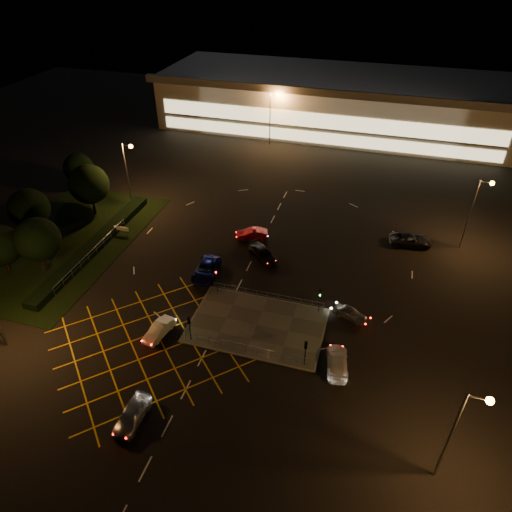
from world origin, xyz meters
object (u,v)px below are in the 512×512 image
(signal_se, at_px, (306,348))
(car_left_blue, at_px, (206,269))
(car_circ_red, at_px, (252,234))
(signal_nw, at_px, (217,277))
(car_near_silver, at_px, (132,414))
(car_east_grey, at_px, (411,240))
(signal_sw, at_px, (189,323))
(car_far_dkgrey, at_px, (263,254))
(car_approach_white, at_px, (337,362))
(car_right_silver, at_px, (351,313))
(car_queue_white, at_px, (159,330))
(signal_ne, at_px, (320,296))

(signal_se, bearing_deg, car_left_blue, -36.72)
(car_left_blue, bearing_deg, car_circ_red, 67.77)
(signal_nw, bearing_deg, car_circ_red, 87.67)
(car_near_silver, distance_m, car_left_blue, 21.18)
(car_left_blue, height_order, car_east_grey, car_east_grey)
(signal_sw, bearing_deg, car_far_dkgrey, -101.50)
(signal_nw, distance_m, car_approach_white, 16.85)
(car_approach_white, bearing_deg, car_right_silver, -103.03)
(car_approach_white, bearing_deg, car_left_blue, -39.83)
(signal_nw, relative_size, car_queue_white, 0.76)
(car_far_dkgrey, xyz_separation_m, car_right_silver, (12.23, -7.98, -0.11))
(signal_nw, relative_size, signal_ne, 1.00)
(car_near_silver, bearing_deg, car_circ_red, 87.12)
(signal_sw, bearing_deg, car_queue_white, 3.61)
(signal_se, height_order, car_approach_white, signal_se)
(signal_se, relative_size, car_right_silver, 0.85)
(signal_nw, distance_m, car_far_dkgrey, 8.86)
(car_near_silver, xyz_separation_m, car_right_silver, (16.60, 18.37, -0.15))
(signal_sw, distance_m, car_queue_white, 3.89)
(car_far_dkgrey, bearing_deg, car_circ_red, 76.78)
(car_far_dkgrey, height_order, car_east_grey, car_east_grey)
(signal_sw, relative_size, signal_ne, 1.00)
(signal_sw, distance_m, signal_ne, 14.41)
(signal_se, distance_m, car_approach_white, 3.57)
(signal_ne, bearing_deg, car_east_grey, 60.27)
(car_left_blue, bearing_deg, car_near_silver, -90.38)
(car_east_grey, bearing_deg, car_circ_red, 92.72)
(signal_ne, height_order, car_circ_red, signal_ne)
(signal_nw, bearing_deg, signal_ne, 0.00)
(signal_nw, height_order, car_near_silver, signal_nw)
(signal_se, bearing_deg, car_east_grey, -111.13)
(car_far_dkgrey, bearing_deg, car_right_silver, -79.99)
(signal_sw, height_order, signal_se, same)
(signal_ne, relative_size, car_approach_white, 0.64)
(signal_se, bearing_deg, signal_sw, 0.00)
(signal_se, bearing_deg, car_queue_white, 0.82)
(car_right_silver, bearing_deg, car_circ_red, 72.22)
(car_queue_white, relative_size, car_left_blue, 0.74)
(car_left_blue, bearing_deg, signal_se, -41.00)
(signal_sw, relative_size, car_far_dkgrey, 0.62)
(car_circ_red, distance_m, car_approach_white, 24.40)
(car_right_silver, height_order, car_east_grey, car_east_grey)
(signal_nw, xyz_separation_m, car_queue_white, (-3.50, -8.21, -1.69))
(signal_ne, relative_size, car_right_silver, 0.85)
(signal_sw, xyz_separation_m, car_right_silver, (15.50, 8.08, -1.73))
(signal_se, bearing_deg, car_right_silver, -113.41)
(signal_nw, distance_m, car_right_silver, 15.60)
(car_approach_white, bearing_deg, signal_se, 2.54)
(car_far_dkgrey, distance_m, car_right_silver, 14.61)
(signal_sw, distance_m, signal_nw, 7.99)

